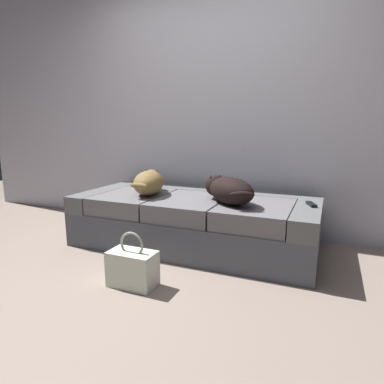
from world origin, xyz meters
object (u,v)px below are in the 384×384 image
at_px(dog_tan, 149,182).
at_px(tv_remote, 311,204).
at_px(couch, 194,221).
at_px(dog_dark, 228,190).
at_px(handbag, 133,268).

distance_m(dog_tan, tv_remote, 1.41).
bearing_deg(couch, dog_dark, -20.16).
bearing_deg(dog_tan, handbag, -67.25).
distance_m(couch, tv_remote, 1.00).
xyz_separation_m(couch, dog_tan, (-0.43, -0.04, 0.34)).
xyz_separation_m(dog_dark, tv_remote, (0.63, 0.17, -0.10)).
bearing_deg(couch, tv_remote, 2.36).
xyz_separation_m(dog_tan, dog_dark, (0.78, -0.08, 0.00)).
distance_m(dog_tan, handbag, 1.00).
bearing_deg(handbag, couch, 84.72).
height_order(dog_tan, tv_remote, dog_tan).
relative_size(tv_remote, handbag, 0.40).
bearing_deg(dog_tan, dog_dark, -6.21).
bearing_deg(handbag, dog_dark, 60.28).
height_order(couch, handbag, couch).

